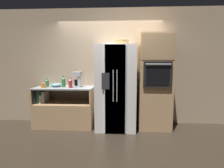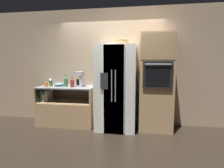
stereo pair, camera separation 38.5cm
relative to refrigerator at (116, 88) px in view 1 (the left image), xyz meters
name	(u,v)px [view 1 (the left image)]	position (x,y,z in m)	size (l,w,h in m)	color
ground_plane	(109,128)	(-0.16, -0.05, -0.94)	(20.00, 20.00, 0.00)	black
wall_back	(110,67)	(-0.16, 0.42, 0.46)	(12.00, 0.06, 2.80)	tan
counter_left	(64,112)	(-1.23, 0.07, -0.60)	(1.36, 0.63, 0.93)	tan
refrigerator	(116,88)	(0.00, 0.00, 0.00)	(0.88, 0.80, 1.88)	white
wall_oven	(154,82)	(0.88, 0.08, 0.13)	(0.72, 0.68, 2.13)	tan
wicker_basket	(122,42)	(0.14, -0.05, 1.00)	(0.31, 0.31, 0.12)	tan
fruit_bowl	(111,44)	(-0.11, 0.03, 0.97)	(0.29, 0.29, 0.06)	beige
bottle_tall	(70,83)	(-1.04, 0.00, 0.10)	(0.09, 0.09, 0.23)	maroon
bottle_short	(64,82)	(-1.23, 0.09, 0.12)	(0.09, 0.09, 0.27)	#33723F
bottle_wide	(47,83)	(-1.63, 0.09, 0.09)	(0.09, 0.09, 0.21)	#33723F
mug	(43,86)	(-1.65, -0.07, 0.05)	(0.13, 0.09, 0.11)	orange
mixing_bowl	(56,85)	(-1.43, 0.13, 0.04)	(0.26, 0.26, 0.09)	#668C99
coffee_maker	(78,79)	(-0.90, 0.14, 0.19)	(0.19, 0.21, 0.36)	#B2B2B7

